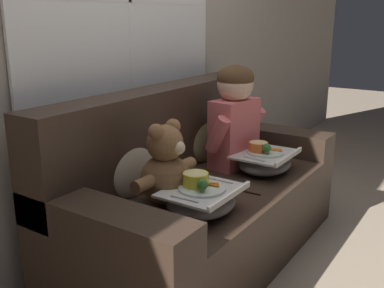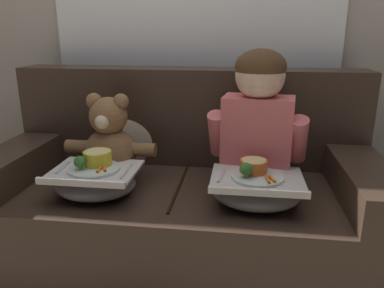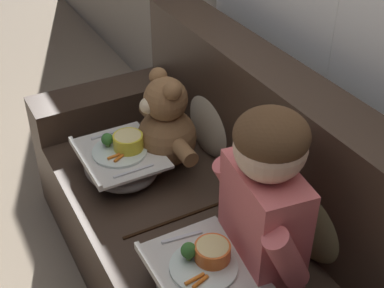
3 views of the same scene
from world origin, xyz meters
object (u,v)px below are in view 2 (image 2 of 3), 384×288
object	(u,v)px
couch	(183,197)
child_figure	(258,113)
teddy_bear	(110,143)
throw_pillow_behind_teddy	(125,131)
lap_tray_child	(256,189)
throw_pillow_behind_child	(255,136)
lap_tray_teddy	(95,180)

from	to	relation	value
couch	child_figure	world-z (taller)	child_figure
child_figure	teddy_bear	world-z (taller)	child_figure
throw_pillow_behind_teddy	lap_tray_child	world-z (taller)	throw_pillow_behind_teddy
lap_tray_child	throw_pillow_behind_teddy	bearing A→B (deg)	147.61
child_figure	throw_pillow_behind_teddy	bearing A→B (deg)	161.69
throw_pillow_behind_child	teddy_bear	size ratio (longest dim) A/B	0.84
couch	teddy_bear	bearing A→B (deg)	-171.76
throw_pillow_behind_child	lap_tray_child	size ratio (longest dim) A/B	1.00
throw_pillow_behind_teddy	child_figure	world-z (taller)	child_figure
couch	child_figure	xyz separation A→B (m)	(0.35, -0.05, 0.46)
throw_pillow_behind_teddy	lap_tray_teddy	world-z (taller)	throw_pillow_behind_teddy
throw_pillow_behind_child	lap_tray_child	bearing A→B (deg)	-90.18
throw_pillow_behind_child	lap_tray_child	xyz separation A→B (m)	(-0.00, -0.45, -0.11)
throw_pillow_behind_teddy	couch	bearing A→B (deg)	-27.93
teddy_bear	lap_tray_child	size ratio (longest dim) A/B	1.19
throw_pillow_behind_child	lap_tray_teddy	distance (m)	0.84
throw_pillow_behind_teddy	lap_tray_teddy	bearing A→B (deg)	-90.02
lap_tray_teddy	teddy_bear	bearing A→B (deg)	89.98
couch	throw_pillow_behind_child	size ratio (longest dim) A/B	4.83
throw_pillow_behind_teddy	teddy_bear	distance (m)	0.24
throw_pillow_behind_child	lap_tray_teddy	bearing A→B (deg)	-147.70
teddy_bear	couch	bearing A→B (deg)	8.24
throw_pillow_behind_teddy	lap_tray_child	bearing A→B (deg)	-32.39
child_figure	lap_tray_teddy	world-z (taller)	child_figure
couch	throw_pillow_behind_child	xyz separation A→B (m)	(0.35, 0.19, 0.29)
throw_pillow_behind_child	throw_pillow_behind_teddy	distance (m)	0.71
throw_pillow_behind_child	throw_pillow_behind_teddy	bearing A→B (deg)	180.00
couch	lap_tray_teddy	xyz separation A→B (m)	(-0.35, -0.26, 0.18)
throw_pillow_behind_child	lap_tray_child	world-z (taller)	throw_pillow_behind_child
couch	lap_tray_teddy	distance (m)	0.47
throw_pillow_behind_teddy	throw_pillow_behind_child	bearing A→B (deg)	0.00
couch	lap_tray_child	xyz separation A→B (m)	(0.35, -0.26, 0.18)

